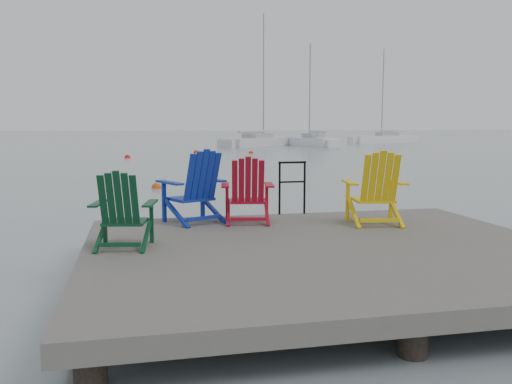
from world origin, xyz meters
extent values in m
plane|color=slate|center=(0.00, 0.00, 0.00)|extent=(400.00, 400.00, 0.00)
cube|color=#312E2C|center=(0.00, 0.00, 0.40)|extent=(6.00, 5.00, 0.20)
cylinder|color=black|center=(-2.70, 2.20, -0.30)|extent=(0.26, 0.26, 1.20)
cylinder|color=black|center=(0.00, 2.20, -0.30)|extent=(0.26, 0.26, 1.20)
cylinder|color=black|center=(2.70, 2.20, -0.30)|extent=(0.26, 0.26, 1.20)
cylinder|color=black|center=(0.03, 2.45, 0.95)|extent=(0.04, 0.04, 0.90)
cylinder|color=black|center=(0.47, 2.45, 0.95)|extent=(0.04, 0.04, 0.90)
cylinder|color=black|center=(0.25, 2.45, 1.38)|extent=(0.48, 0.04, 0.04)
cylinder|color=black|center=(0.25, 2.45, 1.05)|extent=(0.44, 0.03, 0.03)
cube|color=#0A3C21|center=(-2.48, 0.52, 0.81)|extent=(0.58, 0.53, 0.04)
cube|color=#0A3C21|center=(-2.73, 0.76, 0.77)|extent=(0.05, 0.05, 0.53)
cube|color=#0A3C21|center=(-2.15, 0.65, 0.77)|extent=(0.05, 0.05, 0.53)
cube|color=#0A3C21|center=(-2.79, 0.56, 1.05)|extent=(0.22, 0.59, 0.03)
cube|color=#0A3C21|center=(-2.16, 0.44, 1.05)|extent=(0.22, 0.59, 0.03)
cube|color=#0A3C21|center=(-2.53, 0.22, 1.12)|extent=(0.50, 0.33, 0.65)
cube|color=#0E2796|center=(-1.50, 2.10, 0.86)|extent=(0.76, 0.72, 0.04)
cube|color=#0E2796|center=(-1.91, 2.15, 0.81)|extent=(0.07, 0.07, 0.62)
cube|color=#0E2796|center=(-1.28, 2.45, 0.81)|extent=(0.07, 0.07, 0.62)
cube|color=#0E2796|center=(-1.84, 1.92, 1.14)|extent=(0.40, 0.67, 0.03)
cube|color=#0E2796|center=(-1.15, 2.24, 1.14)|extent=(0.40, 0.67, 0.03)
cube|color=#0E2796|center=(-1.35, 1.77, 1.23)|extent=(0.62, 0.49, 0.76)
cube|color=maroon|center=(-0.64, 1.90, 0.83)|extent=(0.61, 0.56, 0.04)
cube|color=maroon|center=(-0.92, 2.15, 0.78)|extent=(0.06, 0.06, 0.57)
cube|color=maroon|center=(-0.29, 2.04, 0.78)|extent=(0.06, 0.06, 0.57)
cube|color=maroon|center=(-0.98, 1.94, 1.08)|extent=(0.22, 0.63, 0.03)
cube|color=maroon|center=(-0.30, 1.82, 1.08)|extent=(0.22, 0.63, 0.03)
cube|color=maroon|center=(-0.69, 1.58, 1.17)|extent=(0.53, 0.34, 0.69)
cube|color=yellow|center=(1.23, 1.36, 0.86)|extent=(0.66, 0.61, 0.04)
cube|color=yellow|center=(0.93, 1.63, 0.81)|extent=(0.06, 0.06, 0.62)
cube|color=yellow|center=(1.61, 1.52, 0.81)|extent=(0.06, 0.06, 0.62)
cube|color=yellow|center=(0.86, 1.40, 1.14)|extent=(0.24, 0.69, 0.03)
cube|color=yellow|center=(1.60, 1.28, 1.14)|extent=(0.24, 0.69, 0.03)
cube|color=yellow|center=(1.18, 1.01, 1.23)|extent=(0.58, 0.37, 0.76)
cube|color=silver|center=(13.85, 42.82, 0.25)|extent=(3.36, 7.24, 1.10)
cube|color=#9E9EA3|center=(13.93, 42.47, 0.95)|extent=(1.72, 2.34, 0.55)
cylinder|color=gray|center=(13.77, 43.16, 5.18)|extent=(0.12, 0.12, 8.77)
cube|color=silver|center=(9.27, 44.28, 0.25)|extent=(8.65, 7.85, 1.10)
cube|color=#9E9EA3|center=(8.91, 43.98, 0.95)|extent=(3.22, 3.09, 0.55)
cylinder|color=gray|center=(9.62, 44.58, 6.61)|extent=(0.12, 0.12, 11.62)
cube|color=white|center=(25.22, 50.88, 0.25)|extent=(7.92, 3.29, 1.10)
cube|color=#9E9EA3|center=(25.60, 50.95, 0.95)|extent=(2.51, 1.78, 0.55)
cylinder|color=gray|center=(24.84, 50.82, 5.61)|extent=(0.12, 0.12, 9.62)
sphere|color=#BA3F0A|center=(-1.73, 11.22, 0.00)|extent=(0.32, 0.32, 0.32)
sphere|color=red|center=(-2.89, 27.96, 0.00)|extent=(0.38, 0.38, 0.38)
sphere|color=#BB360B|center=(5.66, 31.54, 0.00)|extent=(0.36, 0.36, 0.36)
sphere|color=#BA2B0A|center=(1.92, 33.26, 0.00)|extent=(0.39, 0.39, 0.39)
camera|label=1|loc=(-2.31, -6.32, 2.01)|focal=38.00mm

